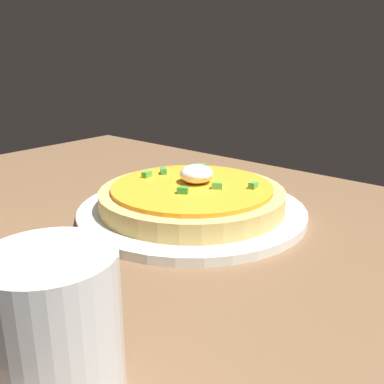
# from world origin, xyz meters

# --- Properties ---
(dining_table) EXTENTS (1.14, 0.65, 0.03)m
(dining_table) POSITION_xyz_m (0.00, 0.00, 0.01)
(dining_table) COLOR brown
(dining_table) RESTS_ON ground
(plate) EXTENTS (0.29, 0.29, 0.01)m
(plate) POSITION_xyz_m (0.06, -0.04, 0.04)
(plate) COLOR white
(plate) RESTS_ON dining_table
(pizza) EXTENTS (0.23, 0.23, 0.05)m
(pizza) POSITION_xyz_m (0.06, -0.04, 0.06)
(pizza) COLOR tan
(pizza) RESTS_ON plate
(cup_far) EXTENTS (0.08, 0.08, 0.09)m
(cup_far) POSITION_xyz_m (-0.07, 0.24, 0.07)
(cup_far) COLOR silver
(cup_far) RESTS_ON dining_table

